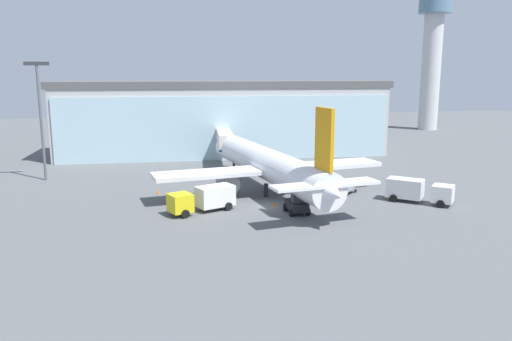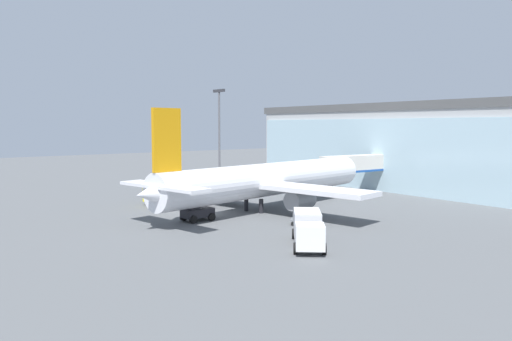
{
  "view_description": "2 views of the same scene",
  "coord_description": "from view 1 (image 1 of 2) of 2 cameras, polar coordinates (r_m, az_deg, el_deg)",
  "views": [
    {
      "loc": [
        -12.22,
        -52.86,
        14.84
      ],
      "look_at": [
        0.07,
        7.79,
        2.56
      ],
      "focal_mm": 35.0,
      "sensor_mm": 36.0,
      "label": 1
    },
    {
      "loc": [
        45.95,
        -30.24,
        9.87
      ],
      "look_at": [
        -1.01,
        7.0,
        4.42
      ],
      "focal_mm": 35.0,
      "sensor_mm": 36.0,
      "label": 2
    }
  ],
  "objects": [
    {
      "name": "pushback_tug",
      "position": [
        53.35,
        4.69,
        -3.88
      ],
      "size": [
        2.27,
        3.27,
        2.3
      ],
      "rotation": [
        0.0,
        0.0,
        1.61
      ],
      "color": "black",
      "rests_on": "ground"
    },
    {
      "name": "safety_cone_wingtip",
      "position": [
        62.81,
        -11.07,
        -2.4
      ],
      "size": [
        0.36,
        0.36,
        0.55
      ],
      "primitive_type": "cone",
      "color": "orange",
      "rests_on": "ground"
    },
    {
      "name": "baggage_cart",
      "position": [
        62.9,
        10.29,
        -2.14
      ],
      "size": [
        3.15,
        3.06,
        1.5
      ],
      "rotation": [
        0.0,
        0.0,
        3.87
      ],
      "color": "slate",
      "rests_on": "ground"
    },
    {
      "name": "terminal_building",
      "position": [
        91.39,
        -3.75,
        6.04
      ],
      "size": [
        59.35,
        16.55,
        13.25
      ],
      "rotation": [
        0.0,
        0.0,
        -0.04
      ],
      "color": "#AEAEAE",
      "rests_on": "ground"
    },
    {
      "name": "fuel_truck",
      "position": [
        60.3,
        17.92,
        -2.15
      ],
      "size": [
        6.94,
        6.47,
        2.65
      ],
      "rotation": [
        0.0,
        0.0,
        5.56
      ],
      "color": "silver",
      "rests_on": "ground"
    },
    {
      "name": "airplane",
      "position": [
        61.94,
        1.45,
        0.64
      ],
      "size": [
        29.24,
        36.19,
        11.5
      ],
      "rotation": [
        0.0,
        0.0,
        1.73
      ],
      "color": "silver",
      "rests_on": "ground"
    },
    {
      "name": "catering_truck",
      "position": [
        53.99,
        -5.94,
        -3.18
      ],
      "size": [
        7.58,
        4.87,
        2.65
      ],
      "rotation": [
        0.0,
        0.0,
        3.54
      ],
      "color": "yellow",
      "rests_on": "ground"
    },
    {
      "name": "ground",
      "position": [
        56.25,
        1.51,
        -4.08
      ],
      "size": [
        240.0,
        240.0,
        0.0
      ],
      "primitive_type": "plane",
      "color": "#545659"
    },
    {
      "name": "safety_cone_nose",
      "position": [
        55.99,
        2.1,
        -3.87
      ],
      "size": [
        0.36,
        0.36,
        0.55
      ],
      "primitive_type": "cone",
      "color": "orange",
      "rests_on": "ground"
    },
    {
      "name": "control_tower",
      "position": [
        137.93,
        19.49,
        12.68
      ],
      "size": [
        8.44,
        8.44,
        33.83
      ],
      "color": "silver",
      "rests_on": "ground"
    },
    {
      "name": "jet_bridge",
      "position": [
        81.16,
        -3.68,
        3.64
      ],
      "size": [
        3.39,
        14.1,
        5.54
      ],
      "rotation": [
        0.0,
        0.0,
        1.49
      ],
      "color": "beige",
      "rests_on": "ground"
    },
    {
      "name": "apron_light_mast",
      "position": [
        74.3,
        -23.44,
        6.39
      ],
      "size": [
        3.2,
        0.4,
        16.17
      ],
      "color": "#59595E",
      "rests_on": "ground"
    }
  ]
}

